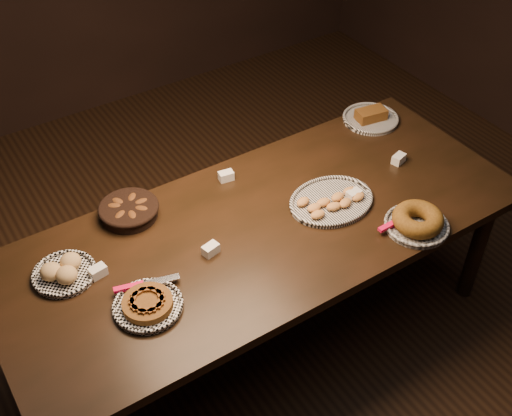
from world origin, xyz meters
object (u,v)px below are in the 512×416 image
madeleine_platter (331,201)px  bundt_cake_plate (417,221)px  buffet_table (264,237)px  apple_tart_plate (148,304)px

madeleine_platter → bundt_cake_plate: bearing=-47.8°
buffet_table → madeleine_platter: (0.34, -0.05, 0.09)m
bundt_cake_plate → buffet_table: bearing=131.1°
buffet_table → apple_tart_plate: apple_tart_plate is taller
bundt_cake_plate → madeleine_platter: bearing=108.7°
apple_tart_plate → madeleine_platter: 0.98m
apple_tart_plate → bundt_cake_plate: (1.19, -0.23, 0.02)m
buffet_table → apple_tart_plate: size_ratio=7.65×
apple_tart_plate → bundt_cake_plate: bearing=-3.3°
apple_tart_plate → bundt_cake_plate: 1.22m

